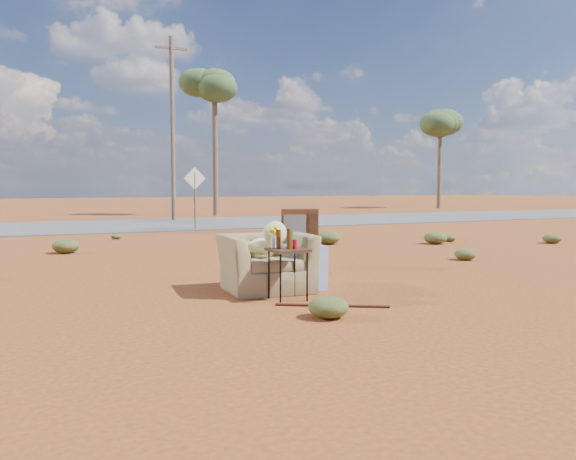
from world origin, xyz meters
name	(u,v)px	position (x,y,z in m)	size (l,w,h in m)	color
ground	(310,292)	(0.00, 0.00, 0.00)	(140.00, 140.00, 0.00)	brown
highway	(137,225)	(0.00, 15.00, 0.02)	(140.00, 7.00, 0.04)	#565659
armchair	(273,255)	(-0.44, 0.36, 0.52)	(1.55, 0.96, 1.11)	olive
tv_unit	(300,224)	(0.94, 2.33, 0.82)	(0.85, 0.78, 1.11)	black
side_table	(285,247)	(-0.58, -0.38, 0.72)	(0.49, 0.49, 0.98)	#3B2215
rusty_bar	(332,305)	(-0.21, -1.04, 0.02)	(0.04, 0.04, 1.45)	#522615
road_sign	(195,187)	(1.50, 12.00, 1.50)	(0.78, 0.06, 2.19)	brown
eucalyptus_center	(215,91)	(5.00, 21.00, 6.43)	(3.20, 3.20, 7.60)	brown
eucalyptus_right	(440,122)	(22.00, 24.00, 5.94)	(3.20, 3.20, 7.10)	brown
utility_pole_center	(172,126)	(2.00, 17.50, 4.15)	(1.40, 0.20, 8.00)	brown
scrub_patch	(182,252)	(-0.82, 4.41, 0.14)	(17.49, 8.07, 0.33)	#505926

